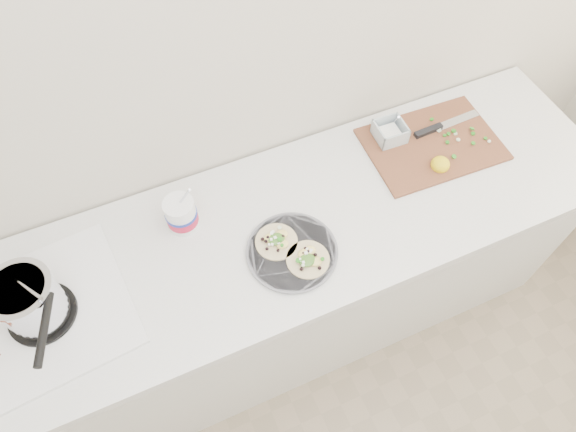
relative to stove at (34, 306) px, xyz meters
name	(u,v)px	position (x,y,z in m)	size (l,w,h in m)	color
counter	(278,283)	(0.76, 0.02, -0.53)	(2.44, 0.66, 0.90)	silver
stove	(34,306)	(0.00, 0.00, 0.00)	(0.53, 0.50, 0.24)	silver
taco_plate	(292,250)	(0.76, -0.10, -0.06)	(0.30, 0.30, 0.04)	slate
tub	(182,213)	(0.48, 0.14, -0.01)	(0.10, 0.10, 0.23)	white
cutboard	(429,140)	(1.41, 0.12, -0.06)	(0.50, 0.36, 0.08)	brown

